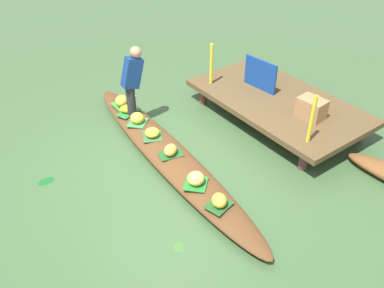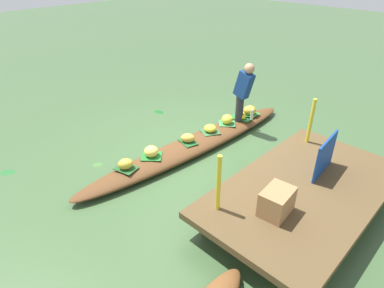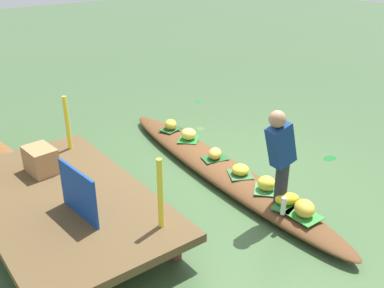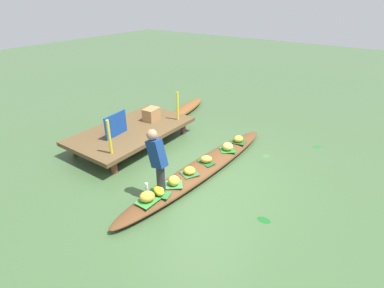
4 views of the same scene
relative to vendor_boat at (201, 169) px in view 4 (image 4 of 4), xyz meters
name	(u,v)px [view 4 (image 4 of 4)]	position (x,y,z in m)	size (l,w,h in m)	color
canal_water	(201,173)	(0.00, 0.00, -0.11)	(40.00, 40.00, 0.00)	#3B5833
dock_platform	(132,131)	(0.15, 2.31, 0.26)	(3.20, 1.80, 0.43)	brown
vendor_boat	(201,169)	(0.00, 0.00, 0.00)	(5.01, 0.65, 0.21)	brown
moored_boat	(186,109)	(2.85, 2.53, 0.01)	(2.28, 0.45, 0.23)	brown
leaf_mat_0	(174,185)	(-0.96, 0.01, 0.11)	(0.33, 0.30, 0.01)	#3C8143
banana_bunch_0	(174,181)	(-0.96, 0.01, 0.21)	(0.24, 0.23, 0.19)	yellow
leaf_mat_1	(228,150)	(0.93, -0.13, 0.11)	(0.35, 0.32, 0.01)	#217228
banana_bunch_1	(228,146)	(0.93, -0.13, 0.21)	(0.25, 0.24, 0.19)	#F2D557
leaf_mat_2	(148,201)	(-1.64, 0.09, 0.11)	(0.39, 0.31, 0.01)	#338633
banana_bunch_2	(147,197)	(-1.64, 0.09, 0.21)	(0.28, 0.24, 0.20)	gold
leaf_mat_3	(238,142)	(1.47, -0.14, 0.11)	(0.34, 0.27, 0.01)	#205021
banana_bunch_3	(239,139)	(1.47, -0.14, 0.20)	(0.24, 0.21, 0.17)	gold
leaf_mat_4	(206,162)	(0.14, -0.03, 0.11)	(0.36, 0.25, 0.01)	#1E5424
banana_bunch_4	(206,159)	(0.14, -0.03, 0.19)	(0.26, 0.19, 0.16)	gold
leaf_mat_5	(190,173)	(-0.45, 0.00, 0.11)	(0.34, 0.31, 0.01)	#346033
banana_bunch_5	(190,171)	(-0.45, 0.00, 0.18)	(0.24, 0.24, 0.15)	yellow
leaf_mat_6	(159,194)	(-1.35, 0.06, 0.11)	(0.43, 0.24, 0.01)	#267132
banana_bunch_6	(159,190)	(-1.35, 0.06, 0.19)	(0.31, 0.19, 0.15)	yellow
vendor_person	(157,158)	(-1.25, 0.15, 0.81)	(0.21, 0.42, 1.25)	#28282D
water_bottle	(147,188)	(-1.47, 0.26, 0.22)	(0.06, 0.06, 0.23)	silver
market_banner	(116,125)	(-0.35, 2.31, 0.61)	(0.72, 0.03, 0.58)	navy
railing_post_west	(109,137)	(-1.05, 1.71, 0.72)	(0.06, 0.06, 0.80)	yellow
railing_post_east	(178,106)	(1.35, 1.71, 0.72)	(0.06, 0.06, 0.80)	yellow
produce_crate	(151,114)	(0.91, 2.29, 0.49)	(0.44, 0.32, 0.34)	#9E7247
drifting_plant_0	(317,147)	(2.79, -1.78, -0.10)	(0.25, 0.17, 0.01)	#215E28
drifting_plant_1	(266,156)	(1.58, -0.87, -0.10)	(0.17, 0.14, 0.01)	#3C682D
drifting_plant_2	(264,220)	(-0.65, -1.78, -0.10)	(0.25, 0.16, 0.01)	#14581E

